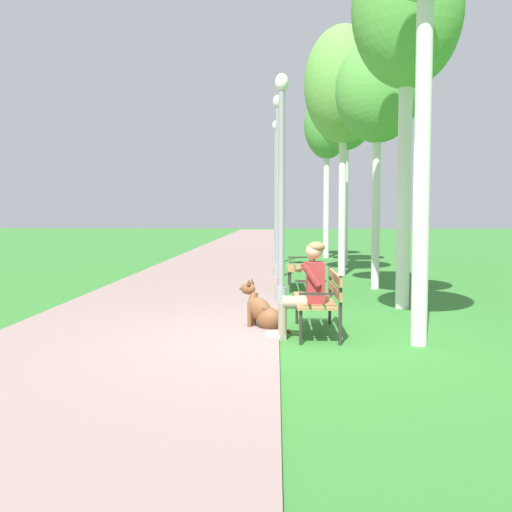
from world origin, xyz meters
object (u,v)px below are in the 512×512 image
(lamp_post_mid, at_px, (278,184))
(birch_tree_second, at_px, (407,13))
(person_seated_on_near_bench, at_px, (307,286))
(dog_brown, at_px, (263,311))
(birch_tree_third, at_px, (378,93))
(park_bench_near, at_px, (321,296))
(birch_tree_fifth, at_px, (346,109))
(birch_tree_fourth, at_px, (343,86))
(birch_tree_sixth, at_px, (327,127))
(lamp_post_near, at_px, (281,186))
(park_bench_mid, at_px, (303,265))
(lamp_post_far, at_px, (276,190))

(lamp_post_mid, distance_m, birch_tree_second, 5.76)
(person_seated_on_near_bench, bearing_deg, dog_brown, 138.03)
(birch_tree_second, bearing_deg, dog_brown, -139.67)
(dog_brown, height_order, birch_tree_third, birch_tree_third)
(park_bench_near, relative_size, birch_tree_fifth, 0.24)
(dog_brown, relative_size, birch_tree_fourth, 0.12)
(birch_tree_second, bearing_deg, birch_tree_third, 90.60)
(park_bench_near, relative_size, birch_tree_sixth, 0.25)
(lamp_post_near, relative_size, birch_tree_sixth, 0.67)
(park_bench_mid, height_order, birch_tree_fourth, birch_tree_fourth)
(person_seated_on_near_bench, bearing_deg, lamp_post_far, 92.07)
(lamp_post_mid, bearing_deg, birch_tree_fifth, 61.43)
(person_seated_on_near_bench, bearing_deg, park_bench_near, 55.51)
(park_bench_near, relative_size, person_seated_on_near_bench, 1.20)
(lamp_post_near, xyz_separation_m, birch_tree_fifth, (2.07, 8.17, 2.77))
(park_bench_mid, height_order, birch_tree_second, birch_tree_second)
(dog_brown, xyz_separation_m, lamp_post_near, (0.28, 2.43, 1.84))
(park_bench_near, bearing_deg, birch_tree_sixth, 84.90)
(lamp_post_near, xyz_separation_m, lamp_post_far, (-0.11, 8.42, 0.26))
(dog_brown, height_order, birch_tree_second, birch_tree_second)
(park_bench_near, xyz_separation_m, lamp_post_far, (-0.62, 11.07, 1.85))
(lamp_post_mid, bearing_deg, birch_tree_sixth, 75.39)
(lamp_post_mid, relative_size, birch_tree_fourth, 0.71)
(park_bench_near, distance_m, person_seated_on_near_bench, 0.40)
(park_bench_mid, relative_size, dog_brown, 1.97)
(park_bench_near, relative_size, birch_tree_second, 0.24)
(park_bench_mid, distance_m, birch_tree_fourth, 5.38)
(birch_tree_sixth, bearing_deg, birch_tree_third, -88.19)
(person_seated_on_near_bench, height_order, lamp_post_mid, lamp_post_mid)
(park_bench_near, relative_size, birch_tree_third, 0.29)
(birch_tree_fourth, bearing_deg, park_bench_mid, -111.51)
(park_bench_mid, relative_size, lamp_post_far, 0.33)
(park_bench_mid, bearing_deg, dog_brown, -99.64)
(person_seated_on_near_bench, distance_m, birch_tree_sixth, 14.79)
(birch_tree_fifth, height_order, birch_tree_sixth, birch_tree_fifth)
(park_bench_mid, height_order, lamp_post_far, lamp_post_far)
(birch_tree_fifth, bearing_deg, lamp_post_mid, -118.57)
(person_seated_on_near_bench, relative_size, birch_tree_second, 0.20)
(park_bench_near, bearing_deg, park_bench_mid, 90.20)
(park_bench_mid, xyz_separation_m, lamp_post_far, (-0.60, 6.32, 1.85))
(birch_tree_second, bearing_deg, birch_tree_sixth, 91.54)
(person_seated_on_near_bench, distance_m, birch_tree_second, 5.21)
(person_seated_on_near_bench, bearing_deg, park_bench_mid, 87.84)
(dog_brown, bearing_deg, birch_tree_second, 40.33)
(birch_tree_third, xyz_separation_m, birch_tree_fourth, (-0.40, 2.84, 0.76))
(lamp_post_mid, height_order, birch_tree_third, birch_tree_third)
(park_bench_near, xyz_separation_m, birch_tree_third, (1.52, 4.79, 3.63))
(lamp_post_far, bearing_deg, dog_brown, -90.89)
(lamp_post_near, relative_size, lamp_post_far, 0.89)
(park_bench_mid, distance_m, person_seated_on_near_bench, 5.05)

